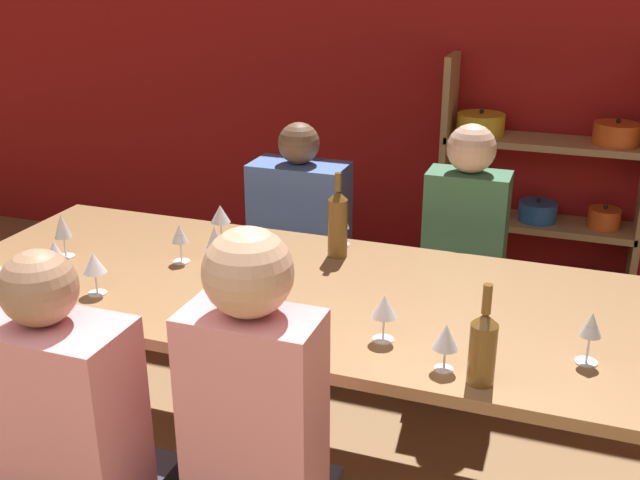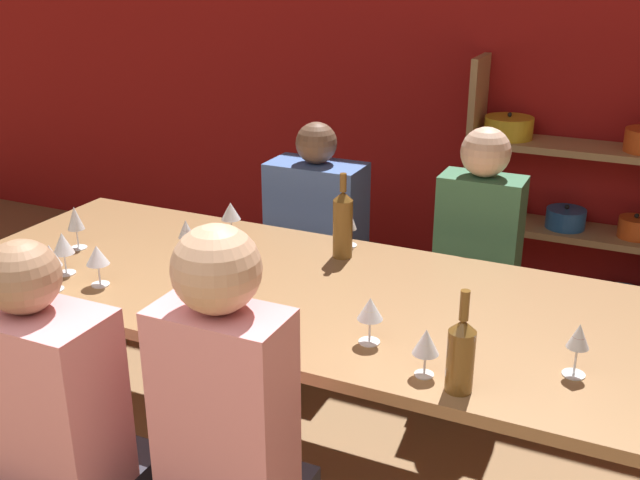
{
  "view_description": "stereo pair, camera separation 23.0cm",
  "coord_description": "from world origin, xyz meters",
  "px_view_note": "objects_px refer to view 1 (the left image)",
  "views": [
    {
      "loc": [
        0.84,
        -0.43,
        1.88
      ],
      "look_at": [
        -0.0,
        1.95,
        0.9
      ],
      "focal_mm": 42.0,
      "sensor_mm": 36.0,
      "label": 1
    },
    {
      "loc": [
        1.05,
        -0.34,
        1.88
      ],
      "look_at": [
        -0.0,
        1.95,
        0.9
      ],
      "focal_mm": 42.0,
      "sensor_mm": 36.0,
      "label": 2
    }
  ],
  "objects_px": {
    "wine_glass_red_b": "(342,220)",
    "wine_glass_red_e": "(46,267)",
    "dining_table": "(311,307)",
    "wine_glass_white_b": "(384,308)",
    "shelf_unit": "(542,203)",
    "wine_bottle_green": "(483,346)",
    "person_far_a": "(300,268)",
    "wine_bottle_dark": "(338,223)",
    "wine_glass_white_f": "(55,254)",
    "wine_glass_red_a": "(180,235)",
    "person_far_b": "(461,289)",
    "wine_glass_white_a": "(220,215)",
    "wine_glass_white_c": "(446,338)",
    "wine_glass_red_d": "(591,327)",
    "wine_glass_red_c": "(62,228)",
    "wine_glass_empty_a": "(94,264)",
    "wine_glass_white_d": "(215,239)"
  },
  "relations": [
    {
      "from": "wine_glass_red_b",
      "to": "person_far_a",
      "type": "height_order",
      "value": "person_far_a"
    },
    {
      "from": "wine_glass_empty_a",
      "to": "wine_glass_white_b",
      "type": "distance_m",
      "value": 1.04
    },
    {
      "from": "wine_glass_white_f",
      "to": "shelf_unit",
      "type": "bearing_deg",
      "value": 52.63
    },
    {
      "from": "shelf_unit",
      "to": "wine_glass_red_c",
      "type": "xyz_separation_m",
      "value": [
        -1.7,
        -1.83,
        0.28
      ]
    },
    {
      "from": "shelf_unit",
      "to": "wine_glass_red_e",
      "type": "xyz_separation_m",
      "value": [
        -1.5,
        -2.17,
        0.29
      ]
    },
    {
      "from": "wine_glass_white_a",
      "to": "wine_glass_white_b",
      "type": "bearing_deg",
      "value": -35.47
    },
    {
      "from": "wine_glass_white_f",
      "to": "wine_glass_red_e",
      "type": "relative_size",
      "value": 0.95
    },
    {
      "from": "wine_glass_white_b",
      "to": "person_far_a",
      "type": "height_order",
      "value": "person_far_a"
    },
    {
      "from": "wine_glass_white_a",
      "to": "wine_glass_white_c",
      "type": "xyz_separation_m",
      "value": [
        1.08,
        -0.73,
        -0.0
      ]
    },
    {
      "from": "dining_table",
      "to": "wine_bottle_green",
      "type": "distance_m",
      "value": 0.81
    },
    {
      "from": "shelf_unit",
      "to": "wine_bottle_green",
      "type": "relative_size",
      "value": 4.54
    },
    {
      "from": "wine_bottle_green",
      "to": "wine_glass_red_a",
      "type": "distance_m",
      "value": 1.31
    },
    {
      "from": "wine_glass_white_b",
      "to": "person_far_a",
      "type": "relative_size",
      "value": 0.13
    },
    {
      "from": "wine_bottle_dark",
      "to": "person_far_b",
      "type": "xyz_separation_m",
      "value": [
        0.42,
        0.5,
        -0.44
      ]
    },
    {
      "from": "wine_glass_red_b",
      "to": "wine_glass_white_f",
      "type": "distance_m",
      "value": 1.1
    },
    {
      "from": "wine_glass_white_b",
      "to": "person_far_b",
      "type": "relative_size",
      "value": 0.13
    },
    {
      "from": "dining_table",
      "to": "wine_glass_white_b",
      "type": "xyz_separation_m",
      "value": [
        0.34,
        -0.28,
        0.18
      ]
    },
    {
      "from": "wine_bottle_green",
      "to": "wine_glass_red_a",
      "type": "height_order",
      "value": "wine_bottle_green"
    },
    {
      "from": "shelf_unit",
      "to": "wine_glass_white_a",
      "type": "distance_m",
      "value": 1.9
    },
    {
      "from": "dining_table",
      "to": "wine_glass_white_f",
      "type": "distance_m",
      "value": 0.93
    },
    {
      "from": "dining_table",
      "to": "wine_glass_red_d",
      "type": "distance_m",
      "value": 0.98
    },
    {
      "from": "wine_glass_red_c",
      "to": "wine_glass_white_d",
      "type": "xyz_separation_m",
      "value": [
        0.59,
        0.13,
        -0.01
      ]
    },
    {
      "from": "wine_bottle_dark",
      "to": "wine_glass_red_d",
      "type": "relative_size",
      "value": 2.09
    },
    {
      "from": "person_far_b",
      "to": "wine_glass_white_b",
      "type": "bearing_deg",
      "value": 86.13
    },
    {
      "from": "shelf_unit",
      "to": "wine_glass_red_e",
      "type": "bearing_deg",
      "value": -124.59
    },
    {
      "from": "wine_bottle_dark",
      "to": "wine_glass_red_e",
      "type": "xyz_separation_m",
      "value": [
        -0.81,
        -0.72,
        -0.01
      ]
    },
    {
      "from": "wine_glass_white_b",
      "to": "wine_glass_white_f",
      "type": "xyz_separation_m",
      "value": [
        -1.22,
        0.01,
        0.01
      ]
    },
    {
      "from": "wine_glass_red_b",
      "to": "wine_glass_red_e",
      "type": "bearing_deg",
      "value": -133.35
    },
    {
      "from": "wine_bottle_dark",
      "to": "person_far_a",
      "type": "relative_size",
      "value": 0.3
    },
    {
      "from": "wine_bottle_dark",
      "to": "wine_bottle_green",
      "type": "bearing_deg",
      "value": -48.24
    },
    {
      "from": "wine_glass_empty_a",
      "to": "wine_glass_white_c",
      "type": "relative_size",
      "value": 1.05
    },
    {
      "from": "wine_bottle_green",
      "to": "wine_bottle_dark",
      "type": "relative_size",
      "value": 0.89
    },
    {
      "from": "wine_bottle_green",
      "to": "wine_bottle_dark",
      "type": "xyz_separation_m",
      "value": [
        -0.67,
        0.75,
        0.02
      ]
    },
    {
      "from": "wine_glass_empty_a",
      "to": "wine_glass_white_f",
      "type": "distance_m",
      "value": 0.19
    },
    {
      "from": "dining_table",
      "to": "wine_glass_white_b",
      "type": "height_order",
      "value": "wine_glass_white_b"
    },
    {
      "from": "wine_glass_white_c",
      "to": "person_far_b",
      "type": "relative_size",
      "value": 0.12
    },
    {
      "from": "wine_bottle_green",
      "to": "person_far_a",
      "type": "bearing_deg",
      "value": 128.41
    },
    {
      "from": "wine_glass_empty_a",
      "to": "person_far_b",
      "type": "bearing_deg",
      "value": 45.19
    },
    {
      "from": "dining_table",
      "to": "wine_glass_red_b",
      "type": "relative_size",
      "value": 17.0
    },
    {
      "from": "dining_table",
      "to": "wine_glass_white_d",
      "type": "relative_size",
      "value": 17.58
    },
    {
      "from": "wine_glass_empty_a",
      "to": "person_far_a",
      "type": "xyz_separation_m",
      "value": [
        0.3,
        1.19,
        -0.46
      ]
    },
    {
      "from": "wine_glass_red_d",
      "to": "person_far_a",
      "type": "distance_m",
      "value": 1.79
    },
    {
      "from": "wine_bottle_green",
      "to": "shelf_unit",
      "type": "bearing_deg",
      "value": 89.37
    },
    {
      "from": "wine_glass_white_c",
      "to": "wine_glass_red_b",
      "type": "bearing_deg",
      "value": 125.04
    },
    {
      "from": "wine_glass_white_b",
      "to": "wine_glass_white_f",
      "type": "height_order",
      "value": "wine_glass_white_f"
    },
    {
      "from": "wine_glass_white_c",
      "to": "person_far_a",
      "type": "relative_size",
      "value": 0.13
    },
    {
      "from": "wine_glass_white_b",
      "to": "wine_glass_white_c",
      "type": "height_order",
      "value": "wine_glass_white_b"
    },
    {
      "from": "person_far_a",
      "to": "wine_glass_red_d",
      "type": "bearing_deg",
      "value": 140.1
    },
    {
      "from": "wine_glass_white_f",
      "to": "wine_glass_red_c",
      "type": "bearing_deg",
      "value": 121.84
    },
    {
      "from": "wine_glass_white_f",
      "to": "person_far_b",
      "type": "bearing_deg",
      "value": 40.1
    }
  ]
}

